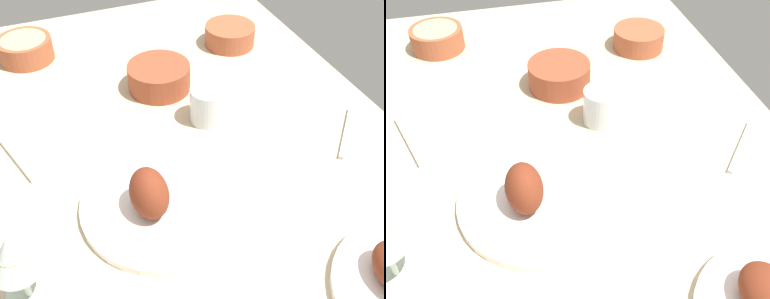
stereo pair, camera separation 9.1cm
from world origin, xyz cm
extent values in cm
cube|color=#C6B28E|center=(0.00, 0.00, 2.00)|extent=(140.00, 90.00, 4.00)
ellipsoid|color=maroon|center=(38.51, 18.13, 8.40)|extent=(10.92, 7.75, 6.08)
cylinder|color=white|center=(9.90, -9.29, 4.80)|extent=(29.59, 29.59, 1.60)
ellipsoid|color=maroon|center=(11.11, -12.15, 9.67)|extent=(9.17, 6.52, 8.84)
cylinder|color=#A35133|center=(-49.61, -25.54, 6.87)|extent=(13.54, 13.54, 5.75)
cylinder|color=#DBCC7A|center=(-49.61, -25.54, 9.25)|extent=(11.10, 11.10, 1.00)
cylinder|color=#A35133|center=(-37.32, 25.64, 6.69)|extent=(13.12, 13.12, 5.38)
cylinder|color=white|center=(-37.32, 25.64, 8.88)|extent=(10.76, 10.76, 1.00)
cylinder|color=brown|center=(-24.98, 1.71, 7.03)|extent=(14.51, 14.51, 6.06)
cylinder|color=#9E3314|center=(-24.98, 1.71, 9.56)|extent=(11.90, 11.90, 1.00)
cylinder|color=silver|center=(19.22, -33.93, 4.25)|extent=(7.00, 7.00, 0.50)
cylinder|color=silver|center=(19.22, -33.93, 8.00)|extent=(1.00, 1.00, 7.00)
cylinder|color=silver|center=(-9.92, 7.61, 7.91)|extent=(7.77, 7.77, 7.82)
cube|color=white|center=(-14.39, -26.68, 4.60)|extent=(20.30, 18.10, 1.20)
cube|color=silver|center=(5.30, 32.63, 4.40)|extent=(13.21, 12.12, 0.80)
camera|label=1|loc=(62.59, -24.96, 67.59)|focal=43.67mm
camera|label=2|loc=(65.38, -16.28, 67.59)|focal=43.67mm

